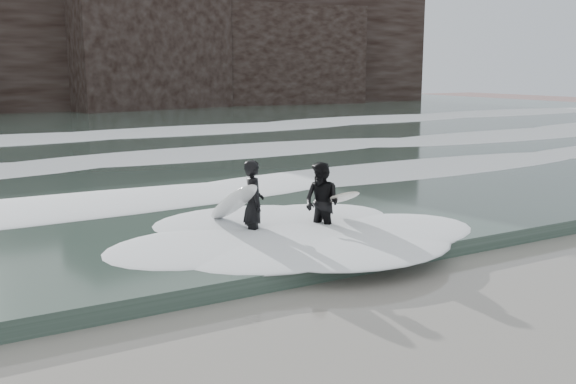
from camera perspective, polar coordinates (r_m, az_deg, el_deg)
name	(u,v)px	position (r m, az deg, el deg)	size (l,w,h in m)	color
ground	(507,345)	(8.36, 18.91, -12.77)	(120.00, 120.00, 0.00)	#8D615B
sea	(57,131)	(34.61, -19.86, 5.12)	(90.00, 52.00, 0.30)	#33463D
headland	(8,44)	(51.33, -23.63, 11.99)	(70.00, 9.00, 10.00)	black
foam_near	(212,191)	(15.42, -6.75, 0.12)	(60.00, 3.20, 0.20)	white
foam_mid	(129,156)	(21.96, -13.93, 3.16)	(60.00, 4.00, 0.24)	white
foam_far	(73,132)	(30.66, -18.58, 5.10)	(60.00, 4.80, 0.30)	white
surfer_left	(248,203)	(11.93, -3.57, -0.99)	(1.03, 1.99, 1.61)	black
surfer_right	(324,202)	(12.14, 3.22, -0.93)	(1.34, 1.88, 1.55)	black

